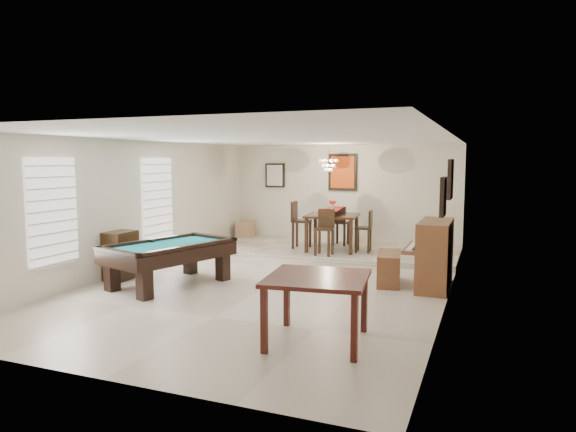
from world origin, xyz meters
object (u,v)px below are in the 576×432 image
Objects in this scene: dining_chair_east at (363,231)px; apothecary_chest at (121,255)px; dining_chair_south at (324,233)px; flower_vase at (332,204)px; upright_piano at (427,254)px; chandelier at (328,161)px; dining_chair_north at (341,225)px; square_table at (317,309)px; dining_chair_west at (302,225)px; corner_bench at (245,229)px; dining_table at (332,230)px; piano_bench at (389,268)px; pool_table at (170,265)px.

apothecary_chest is at bearing -49.00° from dining_chair_east.
flower_vase is at bearing 91.28° from dining_chair_south.
upright_piano is 2.35× the size of chandelier.
dining_chair_north is (2.95, 4.58, 0.16)m from apothecary_chest.
square_table is 1.23× the size of dining_chair_north.
dining_chair_west is 2.30× the size of corner_bench.
dining_table is 0.72m from dining_chair_south.
dining_chair_south is 1.05× the size of dining_chair_north.
upright_piano reaches higher than piano_bench.
chandelier reaches higher than square_table.
piano_bench is (0.26, 3.31, -0.13)m from square_table.
corner_bench is at bearing 158.28° from flower_vase.
pool_table is 9.70× the size of flower_vase.
flower_vase is 0.20× the size of dining_chair_west.
dining_chair_east is at bearing -14.44° from chandelier.
upright_piano is 2.90× the size of corner_bench.
flower_vase reaches higher than apothecary_chest.
apothecary_chest reaches higher than square_table.
upright_piano reaches higher than dining_chair_north.
dining_chair_north is at bearing 127.96° from upright_piano.
apothecary_chest is (-4.45, 1.84, 0.04)m from square_table.
dining_chair_north is at bearing -47.27° from dining_chair_west.
square_table is at bearing -75.17° from dining_table.
apothecary_chest is 1.49× the size of chandelier.
piano_bench is 0.87× the size of dining_table.
dining_chair_west is at bearing -179.90° from flower_vase.
upright_piano reaches higher than dining_chair_south.
flower_vase is (0.00, 0.00, 0.59)m from dining_table.
upright_piano is 2.86m from dining_chair_east.
chandelier is (1.66, 4.10, 1.84)m from pool_table.
corner_bench is at bearing -2.70° from dining_chair_north.
dining_chair_north is at bearing 103.17° from square_table.
dining_chair_south is (-2.38, 1.59, 0.04)m from upright_piano.
dining_chair_south is 1.01m from dining_chair_east.
piano_bench reaches higher than corner_bench.
chandelier is (0.58, 0.25, 1.52)m from dining_chair_west.
apothecary_chest is at bearing -124.56° from chandelier.
flower_vase is 0.37× the size of chandelier.
corner_bench is at bearing 146.25° from dining_chair_south.
pool_table is 1.55× the size of upright_piano.
apothecary_chest is 3.99× the size of flower_vase.
chandelier is at bearing -70.66° from dining_chair_west.
chandelier is at bearing -18.36° from corner_bench.
chandelier is (-0.21, 0.96, 1.57)m from dining_chair_south.
chandelier is at bearing 55.44° from apothecary_chest.
dining_chair_east is at bearing 97.62° from square_table.
corner_bench is (-0.97, 4.98, -0.02)m from pool_table.
corner_bench is at bearing 118.15° from pool_table.
corner_bench is at bearing 143.07° from piano_bench.
square_table is 5.27× the size of flower_vase.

